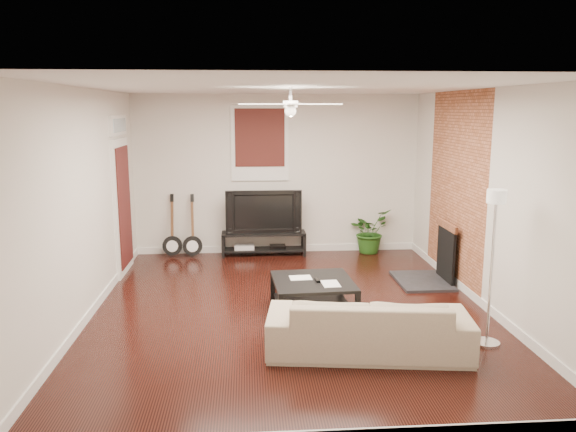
% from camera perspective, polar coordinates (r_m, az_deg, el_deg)
% --- Properties ---
extents(room, '(5.01, 6.01, 2.81)m').
position_cam_1_polar(room, '(7.02, 0.24, 1.39)').
color(room, black).
rests_on(room, ground).
extents(brick_accent, '(0.02, 2.20, 2.80)m').
position_cam_1_polar(brick_accent, '(8.54, 16.59, 2.63)').
color(brick_accent, '#955030').
rests_on(brick_accent, floor).
extents(fireplace, '(0.80, 1.10, 0.92)m').
position_cam_1_polar(fireplace, '(8.62, 14.46, -3.56)').
color(fireplace, black).
rests_on(fireplace, floor).
extents(window_back, '(1.00, 0.06, 1.30)m').
position_cam_1_polar(window_back, '(9.89, -2.86, 7.33)').
color(window_back, '#39160F').
rests_on(window_back, wall_back).
extents(door_left, '(0.08, 1.00, 2.50)m').
position_cam_1_polar(door_left, '(9.10, -16.38, 2.17)').
color(door_left, white).
rests_on(door_left, wall_left).
extents(tv_stand, '(1.47, 0.39, 0.41)m').
position_cam_1_polar(tv_stand, '(9.97, -2.46, -2.80)').
color(tv_stand, black).
rests_on(tv_stand, floor).
extents(tv, '(1.31, 0.17, 0.76)m').
position_cam_1_polar(tv, '(9.87, -2.49, 0.53)').
color(tv, black).
rests_on(tv, tv_stand).
extents(coffee_table, '(1.04, 1.04, 0.42)m').
position_cam_1_polar(coffee_table, '(7.24, 2.53, -8.05)').
color(coffee_table, black).
rests_on(coffee_table, floor).
extents(sofa, '(2.21, 1.10, 0.62)m').
position_cam_1_polar(sofa, '(6.11, 8.09, -10.79)').
color(sofa, tan).
rests_on(sofa, floor).
extents(floor_lamp, '(0.32, 0.32, 1.73)m').
position_cam_1_polar(floor_lamp, '(6.44, 19.89, -5.01)').
color(floor_lamp, white).
rests_on(floor_lamp, floor).
extents(potted_plant, '(0.93, 0.93, 0.78)m').
position_cam_1_polar(potted_plant, '(10.20, 8.22, -1.52)').
color(potted_plant, '#215217').
rests_on(potted_plant, floor).
extents(guitar_left, '(0.35, 0.25, 1.11)m').
position_cam_1_polar(guitar_left, '(9.94, -11.68, -0.99)').
color(guitar_left, black).
rests_on(guitar_left, floor).
extents(guitar_right, '(0.36, 0.27, 1.11)m').
position_cam_1_polar(guitar_right, '(9.87, -9.68, -1.01)').
color(guitar_right, black).
rests_on(guitar_right, floor).
extents(ceiling_fan, '(1.24, 1.24, 0.32)m').
position_cam_1_polar(ceiling_fan, '(6.92, 0.25, 11.24)').
color(ceiling_fan, white).
rests_on(ceiling_fan, ceiling).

